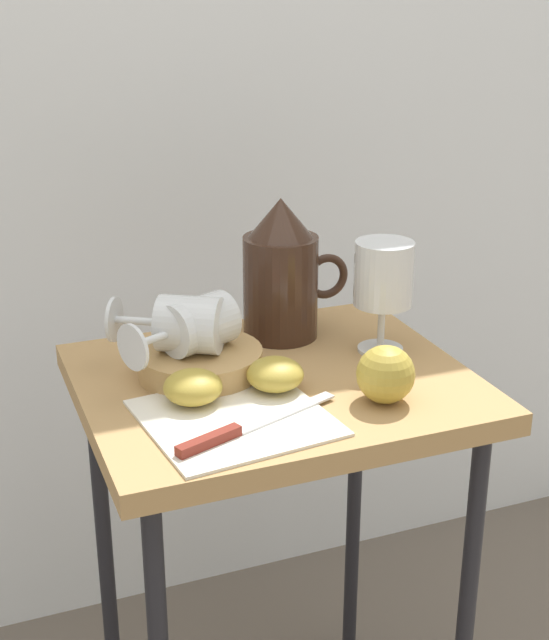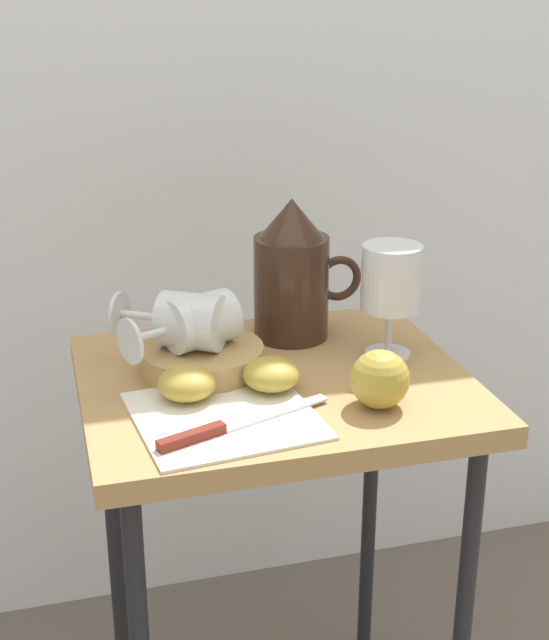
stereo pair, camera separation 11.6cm
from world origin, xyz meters
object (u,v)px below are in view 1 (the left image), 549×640
Objects in this scene: wine_glass_upright at (383,279)px; knife at (236,431)px; basket_tray at (200,362)px; wine_glass_tipped_near at (196,325)px; pitcher at (281,282)px; apple_half_right at (275,374)px; table at (274,428)px; wine_glass_tipped_far at (186,324)px; apple_whole at (386,374)px; apple_half_left at (193,387)px.

knife is at bearing -148.69° from wine_glass_upright.
wine_glass_tipped_near is (-0.00, 0.00, 0.05)m from basket_tray.
pitcher reaches higher than basket_tray.
apple_half_right is at bearing -114.06° from pitcher.
apple_half_right is at bearing -159.74° from wine_glass_upright.
table is 4.06× the size of basket_tray.
table is 9.18× the size of apple_half_right.
table is at bearing 53.76° from knife.
apple_whole is (0.21, -0.16, -0.04)m from wine_glass_tipped_far.
wine_glass_upright is 0.33m from knife.
wine_glass_tipped_near is 1.04× the size of wine_glass_tipped_far.
wine_glass_upright reaches higher than apple_half_right.
knife is (0.00, -0.18, -0.06)m from wine_glass_tipped_far.
wine_glass_tipped_far is 0.26m from apple_whole.
apple_half_right reaches higher than basket_tray.
wine_glass_tipped_near is 0.10m from apple_half_left.
apple_half_left is (-0.02, -0.09, -0.05)m from wine_glass_tipped_far.
wine_glass_upright is (0.17, 0.03, 0.18)m from table.
pitcher reaches higher than table.
apple_whole is at bearing 6.09° from knife.
wine_glass_tipped_near is 0.12m from apple_half_right.
pitcher is at bearing 27.18° from wine_glass_tipped_far.
basket_tray is 1.04× the size of wine_glass_upright.
wine_glass_upright is 0.21m from apple_half_right.
wine_glass_tipped_near is (-0.15, -0.09, -0.01)m from pitcher.
wine_glass_tipped_far is 2.18× the size of apple_half_right.
apple_half_right is 0.13m from knife.
apple_half_right is (-0.19, -0.07, -0.08)m from wine_glass_upright.
apple_whole reaches higher than table.
pitcher is at bearing 42.87° from apple_half_left.
apple_half_left is (-0.29, -0.07, -0.08)m from wine_glass_upright.
apple_half_right is at bearing -44.35° from wine_glass_tipped_far.
pitcher is 0.18m from wine_glass_tipped_near.
wine_glass_tipped_near is 0.25m from apple_whole.
wine_glass_tipped_far is at bearing 171.11° from wine_glass_tipped_near.
apple_half_right is (0.09, -0.09, -0.05)m from wine_glass_tipped_far.
knife is at bearing -173.91° from apple_whole.
wine_glass_tipped_near reaches higher than knife.
table is 0.16m from apple_half_left.
knife is at bearing -131.66° from apple_half_right.
wine_glass_upright is at bearing 64.36° from apple_whole.
apple_half_left is (-0.12, -0.04, 0.10)m from table.
knife is (-0.20, -0.02, -0.03)m from apple_whole.
apple_half_left is at bearing -109.77° from wine_glass_tipped_near.
knife is at bearing -92.75° from wine_glass_tipped_near.
pitcher is at bearing 58.80° from knife.
pitcher is at bearing 99.06° from apple_whole.
table is 4.21× the size of wine_glass_tipped_far.
knife is at bearing -94.16° from basket_tray.
pitcher is 1.24× the size of wine_glass_tipped_near.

